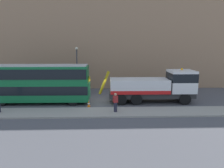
# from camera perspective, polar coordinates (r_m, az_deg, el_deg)

# --- Properties ---
(ground_plane) EXTENTS (120.00, 120.00, 0.00)m
(ground_plane) POSITION_cam_1_polar(r_m,az_deg,el_deg) (23.50, -3.36, -4.62)
(ground_plane) COLOR #4C4C51
(near_kerb) EXTENTS (60.00, 2.80, 0.15)m
(near_kerb) POSITION_cam_1_polar(r_m,az_deg,el_deg) (19.45, -3.68, -7.55)
(near_kerb) COLOR gray
(near_kerb) RESTS_ON ground_plane
(building_facade) EXTENTS (60.00, 1.50, 16.00)m
(building_facade) POSITION_cam_1_polar(r_m,az_deg,el_deg) (30.56, -3.14, 14.04)
(building_facade) COLOR #9E7A5B
(building_facade) RESTS_ON ground_plane
(recovery_tow_truck) EXTENTS (10.15, 2.72, 3.67)m
(recovery_tow_truck) POSITION_cam_1_polar(r_m,az_deg,el_deg) (23.26, 11.57, -0.52)
(recovery_tow_truck) COLOR #2D2D2D
(recovery_tow_truck) RESTS_ON ground_plane
(double_decker_bus) EXTENTS (11.07, 2.65, 4.06)m
(double_decker_bus) POSITION_cam_1_polar(r_m,az_deg,el_deg) (23.66, -19.48, 0.44)
(double_decker_bus) COLOR #146B38
(double_decker_bus) RESTS_ON ground_plane
(pedestrian_bystander) EXTENTS (0.47, 0.39, 1.71)m
(pedestrian_bystander) POSITION_cam_1_polar(r_m,az_deg,el_deg) (19.13, 0.92, -4.99)
(pedestrian_bystander) COLOR #232333
(pedestrian_bystander) RESTS_ON near_kerb
(traffic_cone_near_bus) EXTENTS (0.36, 0.36, 0.72)m
(traffic_cone_near_bus) POSITION_cam_1_polar(r_m,az_deg,el_deg) (21.18, -6.20, -5.36)
(traffic_cone_near_bus) COLOR orange
(traffic_cone_near_bus) RESTS_ON ground_plane
(street_lamp) EXTENTS (0.36, 0.36, 5.83)m
(street_lamp) POSITION_cam_1_polar(r_m,az_deg,el_deg) (28.64, -9.32, 4.98)
(street_lamp) COLOR #38383D
(street_lamp) RESTS_ON ground_plane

